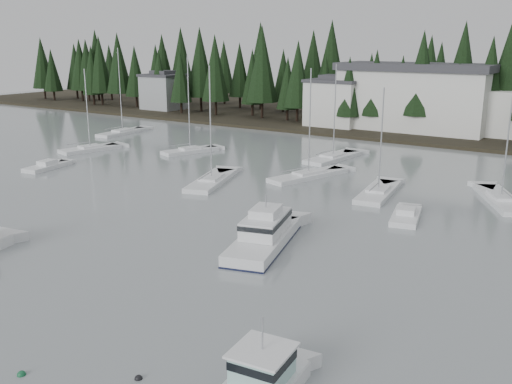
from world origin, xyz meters
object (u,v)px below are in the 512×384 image
(sailboat_11, at_px, (190,152))
(runabout_0, at_px, (48,167))
(sailboat_0, at_px, (308,177))
(sailboat_6, at_px, (501,201))
(sailboat_9, at_px, (333,159))
(harbor_inn, at_px, (427,98))
(sailboat_2, at_px, (212,182))
(sailboat_4, at_px, (378,194))
(house_far_west, at_px, (163,91))
(runabout_1, at_px, (406,217))
(sailboat_3, at_px, (123,133))
(house_west, at_px, (335,102))
(cabin_cruiser_center, at_px, (264,237))
(sailboat_7, at_px, (90,150))

(sailboat_11, bearing_deg, runabout_0, 174.94)
(sailboat_11, relative_size, runabout_0, 2.10)
(runabout_0, bearing_deg, sailboat_11, -33.25)
(sailboat_0, relative_size, runabout_0, 1.96)
(sailboat_6, bearing_deg, sailboat_9, 39.50)
(harbor_inn, height_order, runabout_0, harbor_inn)
(sailboat_2, height_order, sailboat_6, sailboat_2)
(harbor_inn, height_order, sailboat_4, harbor_inn)
(sailboat_0, bearing_deg, harbor_inn, 15.29)
(sailboat_2, bearing_deg, harbor_inn, -28.96)
(house_far_west, distance_m, sailboat_0, 67.64)
(sailboat_0, height_order, runabout_1, sailboat_0)
(sailboat_0, distance_m, sailboat_2, 11.03)
(house_far_west, distance_m, sailboat_4, 76.90)
(sailboat_0, bearing_deg, sailboat_4, -88.88)
(sailboat_2, relative_size, sailboat_4, 1.16)
(sailboat_11, bearing_deg, sailboat_3, 91.09)
(runabout_1, bearing_deg, sailboat_6, -42.16)
(sailboat_6, relative_size, runabout_1, 1.91)
(sailboat_3, bearing_deg, house_far_west, 25.68)
(sailboat_3, height_order, sailboat_6, sailboat_3)
(harbor_inn, relative_size, runabout_0, 4.57)
(sailboat_3, distance_m, sailboat_9, 38.50)
(sailboat_4, distance_m, sailboat_6, 11.52)
(house_west, height_order, runabout_0, house_west)
(house_far_west, distance_m, cabin_cruiser_center, 86.86)
(cabin_cruiser_center, relative_size, sailboat_2, 0.84)
(sailboat_3, bearing_deg, sailboat_0, -108.59)
(harbor_inn, bearing_deg, runabout_1, -74.12)
(sailboat_9, relative_size, runabout_1, 2.08)
(sailboat_9, distance_m, runabout_0, 35.67)
(sailboat_0, height_order, sailboat_6, sailboat_0)
(sailboat_2, xyz_separation_m, sailboat_7, (-25.74, 5.31, -0.00))
(sailboat_0, distance_m, sailboat_7, 33.45)
(harbor_inn, height_order, runabout_1, harbor_inn)
(sailboat_6, xyz_separation_m, runabout_1, (-5.72, -10.32, 0.08))
(house_west, relative_size, sailboat_4, 0.85)
(sailboat_2, relative_size, sailboat_6, 1.12)
(sailboat_11, xyz_separation_m, runabout_0, (-7.76, -17.41, 0.04))
(cabin_cruiser_center, distance_m, sailboat_7, 45.11)
(sailboat_4, relative_size, sailboat_11, 0.83)
(cabin_cruiser_center, relative_size, sailboat_0, 0.86)
(cabin_cruiser_center, distance_m, sailboat_9, 33.47)
(house_west, relative_size, runabout_0, 1.48)
(sailboat_0, bearing_deg, sailboat_2, 153.01)
(harbor_inn, distance_m, sailboat_4, 42.61)
(harbor_inn, relative_size, sailboat_3, 2.05)
(sailboat_6, height_order, sailboat_9, sailboat_9)
(sailboat_7, distance_m, sailboat_9, 33.90)
(house_west, distance_m, sailboat_6, 48.58)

